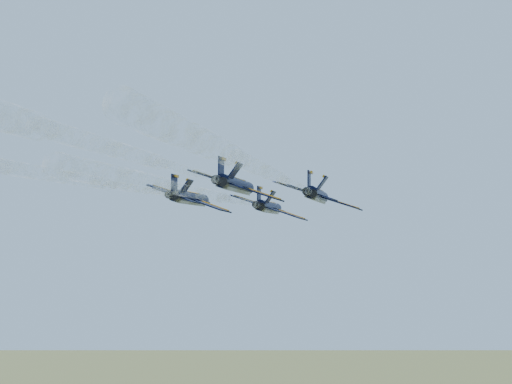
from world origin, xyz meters
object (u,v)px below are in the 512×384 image
at_px(jet_lead, 269,207).
at_px(jet_left, 191,198).
at_px(jet_right, 317,196).
at_px(jet_slot, 236,185).

bearing_deg(jet_lead, jet_left, -128.23).
height_order(jet_right, jet_slot, same).
distance_m(jet_lead, jet_slot, 22.90).
bearing_deg(jet_left, jet_right, 3.46).
relative_size(jet_left, jet_slot, 1.00).
xyz_separation_m(jet_left, jet_slot, (12.07, -7.24, 0.00)).
bearing_deg(jet_left, jet_lead, 51.77).
height_order(jet_left, jet_right, same).
bearing_deg(jet_slot, jet_lead, 89.24).
bearing_deg(jet_left, jet_slot, -46.40).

